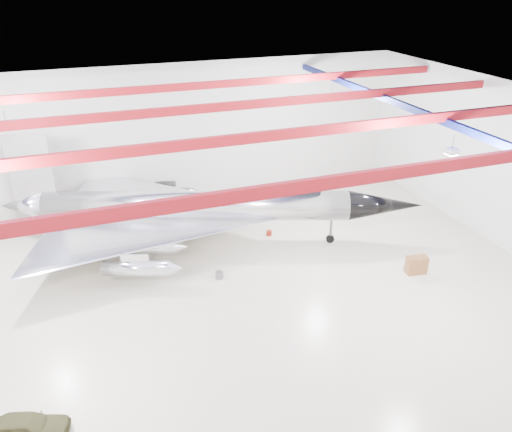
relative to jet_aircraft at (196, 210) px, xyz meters
name	(u,v)px	position (x,y,z in m)	size (l,w,h in m)	color
floor	(218,294)	(-0.41, -6.50, -2.59)	(40.00, 40.00, 0.00)	beige
wall_back	(164,134)	(-0.41, 8.50, 2.91)	(40.00, 40.00, 0.00)	silver
wall_right	(503,167)	(19.59, -6.50, 2.91)	(30.00, 30.00, 0.00)	silver
ceiling	(210,111)	(-0.41, -6.50, 8.41)	(40.00, 40.00, 0.00)	#0A0F38
ceiling_structure	(211,125)	(-0.41, -6.50, 7.74)	(39.50, 29.50, 1.08)	maroon
jet_aircraft	(196,210)	(0.00, 0.00, 0.00)	(27.87, 21.09, 7.89)	silver
jeep	(26,427)	(-10.53, -13.61, -2.01)	(1.37, 3.40, 1.16)	#3D3B1E
desk	(416,265)	(12.06, -8.54, -2.00)	(1.28, 0.64, 1.18)	brown
crate_ply	(127,259)	(-5.03, -0.83, -2.43)	(0.46, 0.37, 0.32)	olive
toolbox_red	(153,227)	(-2.68, 3.06, -2.41)	(0.50, 0.40, 0.35)	maroon
engine_drum	(219,275)	(0.16, -4.86, -2.36)	(0.49, 0.49, 0.44)	#59595B
parts_bin	(250,219)	(4.59, 1.91, -2.38)	(0.58, 0.46, 0.41)	olive
crate_small	(59,247)	(-9.27, 2.41, -2.46)	(0.37, 0.30, 0.26)	#59595B
tool_chest	(269,233)	(5.13, -0.68, -2.41)	(0.40, 0.40, 0.36)	maroon
oil_barrel	(161,272)	(-3.19, -3.24, -2.42)	(0.47, 0.38, 0.33)	olive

